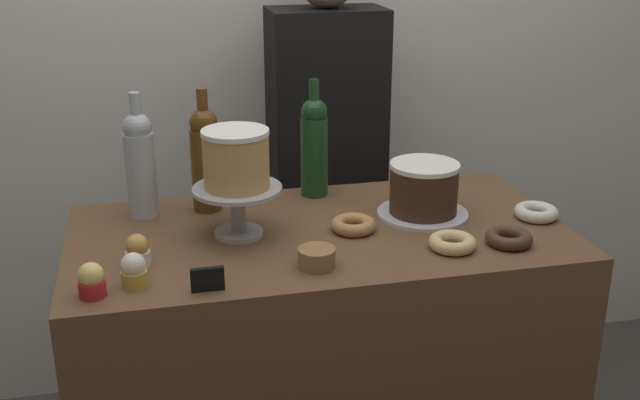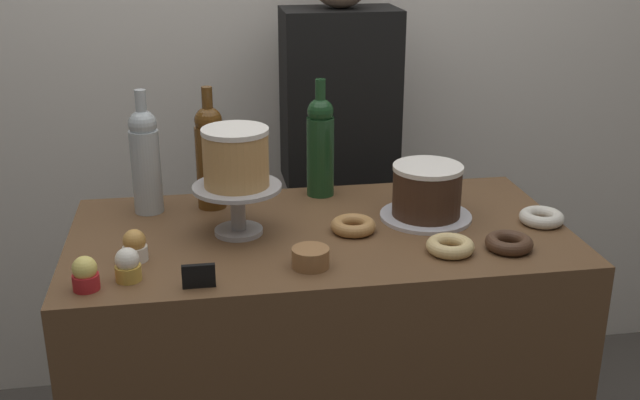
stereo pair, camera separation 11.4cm
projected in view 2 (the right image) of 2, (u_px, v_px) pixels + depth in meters
back_wall at (277, 30)px, 2.61m from camera, size 6.00×0.05×2.60m
display_counter at (320, 390)px, 2.07m from camera, size 1.23×0.64×0.93m
cake_stand_pedestal at (238, 201)px, 1.86m from camera, size 0.22×0.22×0.13m
white_layer_cake at (236, 157)px, 1.82m from camera, size 0.16×0.16×0.14m
silver_serving_platter at (426, 216)px, 1.99m from camera, size 0.24×0.24×0.01m
chocolate_round_cake at (427, 190)px, 1.96m from camera, size 0.18×0.18×0.13m
wine_bottle_clear at (145, 159)px, 1.98m from camera, size 0.08×0.08×0.33m
wine_bottle_green at (320, 145)px, 2.10m from camera, size 0.08×0.08×0.33m
wine_bottle_amber at (210, 155)px, 2.01m from camera, size 0.08×0.08×0.33m
cupcake_vanilla at (128, 265)px, 1.64m from camera, size 0.06×0.06×0.07m
cupcake_lemon at (85, 274)px, 1.60m from camera, size 0.06×0.06×0.07m
cupcake_caramel at (135, 246)px, 1.73m from camera, size 0.06×0.06×0.07m
donut_glazed at (450, 246)px, 1.78m from camera, size 0.11×0.11×0.03m
donut_chocolate at (509, 243)px, 1.80m from camera, size 0.11×0.11×0.03m
donut_maple at (353, 226)px, 1.90m from camera, size 0.11×0.11×0.03m
donut_sugar at (542, 217)px, 1.95m from camera, size 0.11×0.11×0.03m
cookie_stack at (311, 258)px, 1.71m from camera, size 0.08×0.08×0.04m
price_sign_chalkboard at (199, 276)px, 1.61m from camera, size 0.07×0.01×0.05m
barista_figure at (339, 182)px, 2.54m from camera, size 0.36×0.22×1.60m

